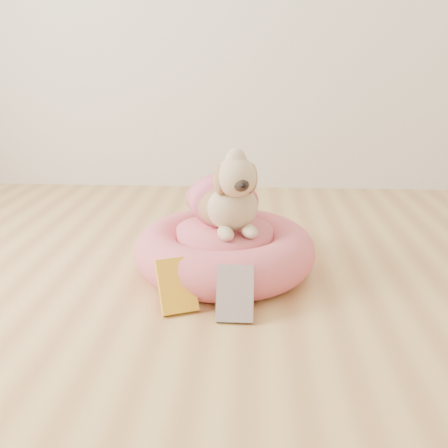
# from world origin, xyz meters

# --- Properties ---
(floor) EXTENTS (4.50, 4.50, 0.00)m
(floor) POSITION_xyz_m (0.00, 0.00, 0.00)
(floor) COLOR tan
(floor) RESTS_ON ground
(pet_bed) EXTENTS (0.69, 0.69, 0.18)m
(pet_bed) POSITION_xyz_m (0.18, 0.92, 0.08)
(pet_bed) COLOR #D3526A
(pet_bed) RESTS_ON floor
(dog) EXTENTS (0.43, 0.52, 0.32)m
(dog) POSITION_xyz_m (0.19, 0.94, 0.34)
(dog) COLOR brown
(dog) RESTS_ON pet_bed
(book_yellow) EXTENTS (0.15, 0.15, 0.17)m
(book_yellow) POSITION_xyz_m (0.05, 0.60, 0.08)
(book_yellow) COLOR #FEFF1A
(book_yellow) RESTS_ON floor
(book_white) EXTENTS (0.12, 0.12, 0.16)m
(book_white) POSITION_xyz_m (0.24, 0.56, 0.08)
(book_white) COLOR white
(book_white) RESTS_ON floor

